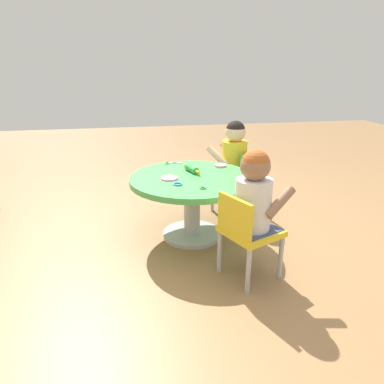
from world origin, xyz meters
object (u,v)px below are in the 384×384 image
child_chair_left (247,231)px  seated_child_right (234,151)px  child_chair_right (237,177)px  rolling_pin (192,169)px  seated_child_left (254,194)px  craft_scissors (171,163)px  craft_table (192,191)px

child_chair_left → seated_child_right: 1.08m
child_chair_right → seated_child_right: 0.23m
rolling_pin → seated_child_left: bearing=-161.1°
craft_scissors → seated_child_left: bearing=-159.3°
seated_child_left → child_chair_right: 1.03m
seated_child_left → seated_child_right: (1.01, -0.19, 0.00)m
craft_table → seated_child_right: seated_child_right is taller
rolling_pin → craft_scissors: (0.26, 0.12, -0.02)m
craft_table → seated_child_left: (-0.57, -0.25, 0.17)m
child_chair_left → rolling_pin: 0.75m
seated_child_left → child_chair_right: size_ratio=0.95×
seated_child_right → craft_scissors: size_ratio=3.63×
seated_child_right → rolling_pin: (-0.33, 0.43, -0.04)m
seated_child_right → rolling_pin: size_ratio=2.25×
craft_table → rolling_pin: (0.11, -0.02, 0.14)m
craft_table → rolling_pin: bearing=-9.4°
child_chair_left → seated_child_left: 0.23m
child_chair_left → seated_child_left: seated_child_left is taller
seated_child_right → craft_scissors: 0.56m
seated_child_right → rolling_pin: bearing=127.5°
child_chair_left → child_chair_right: same height
craft_table → child_chair_left: bearing=-159.7°
craft_scissors → craft_table: bearing=-164.6°
rolling_pin → craft_table: bearing=170.6°
child_chair_left → seated_child_left: (0.02, -0.04, 0.23)m
seated_child_left → craft_table: bearing=24.0°
child_chair_left → child_chair_right: (1.00, -0.25, 0.00)m
seated_child_right → seated_child_left: bearing=169.4°
child_chair_left → rolling_pin: (0.70, 0.20, 0.19)m
craft_table → child_chair_right: child_chair_right is taller
craft_table → child_chair_left: 0.63m
craft_table → seated_child_left: seated_child_left is taller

